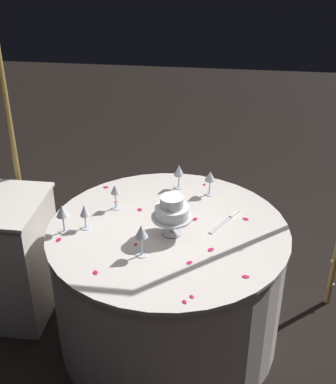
# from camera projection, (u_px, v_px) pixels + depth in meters

# --- Properties ---
(ground_plane) EXTENTS (12.00, 12.00, 0.00)m
(ground_plane) POSITION_uv_depth(u_px,v_px,m) (168.00, 333.00, 3.17)
(ground_plane) COLOR black
(decorative_arch) EXTENTS (2.09, 0.06, 2.17)m
(decorative_arch) POSITION_uv_depth(u_px,v_px,m) (178.00, 91.00, 2.84)
(decorative_arch) COLOR olive
(decorative_arch) RESTS_ON ground
(main_table) EXTENTS (1.34, 1.34, 0.77)m
(main_table) POSITION_uv_depth(u_px,v_px,m) (168.00, 284.00, 2.98)
(main_table) COLOR silver
(main_table) RESTS_ON ground
(side_table) EXTENTS (0.55, 0.55, 0.81)m
(side_table) POSITION_uv_depth(u_px,v_px,m) (5.00, 258.00, 3.17)
(side_table) COLOR silver
(side_table) RESTS_ON ground
(tiered_cake) EXTENTS (0.22, 0.22, 0.23)m
(tiered_cake) POSITION_uv_depth(u_px,v_px,m) (172.00, 211.00, 2.68)
(tiered_cake) COLOR silver
(tiered_cake) RESTS_ON main_table
(wine_glass_0) EXTENTS (0.06, 0.06, 0.16)m
(wine_glass_0) POSITION_uv_depth(u_px,v_px,m) (210.00, 177.00, 3.07)
(wine_glass_0) COLOR silver
(wine_glass_0) RESTS_ON main_table
(wine_glass_1) EXTENTS (0.06, 0.06, 0.14)m
(wine_glass_1) POSITION_uv_depth(u_px,v_px,m) (85.00, 212.00, 2.75)
(wine_glass_1) COLOR silver
(wine_glass_1) RESTS_ON main_table
(wine_glass_2) EXTENTS (0.07, 0.07, 0.17)m
(wine_glass_2) POSITION_uv_depth(u_px,v_px,m) (62.00, 212.00, 2.71)
(wine_glass_2) COLOR silver
(wine_glass_2) RESTS_ON main_table
(wine_glass_3) EXTENTS (0.06, 0.06, 0.15)m
(wine_glass_3) POSITION_uv_depth(u_px,v_px,m) (115.00, 191.00, 2.93)
(wine_glass_3) COLOR silver
(wine_glass_3) RESTS_ON main_table
(wine_glass_4) EXTENTS (0.07, 0.07, 0.18)m
(wine_glass_4) POSITION_uv_depth(u_px,v_px,m) (141.00, 233.00, 2.52)
(wine_glass_4) COLOR silver
(wine_glass_4) RESTS_ON main_table
(wine_glass_5) EXTENTS (0.06, 0.06, 0.16)m
(wine_glass_5) POSITION_uv_depth(u_px,v_px,m) (179.00, 171.00, 3.15)
(wine_glass_5) COLOR silver
(wine_glass_5) RESTS_ON main_table
(cake_knife) EXTENTS (0.17, 0.27, 0.01)m
(cake_knife) POSITION_uv_depth(u_px,v_px,m) (227.00, 220.00, 2.86)
(cake_knife) COLOR silver
(cake_knife) RESTS_ON main_table
(rose_petal_0) EXTENTS (0.03, 0.04, 0.00)m
(rose_petal_0) POSITION_uv_depth(u_px,v_px,m) (195.00, 219.00, 2.87)
(rose_petal_0) COLOR #C61951
(rose_petal_0) RESTS_ON main_table
(rose_petal_1) EXTENTS (0.02, 0.03, 0.00)m
(rose_petal_1) POSITION_uv_depth(u_px,v_px,m) (136.00, 244.00, 2.66)
(rose_petal_1) COLOR #C61951
(rose_petal_1) RESTS_ON main_table
(rose_petal_2) EXTENTS (0.03, 0.04, 0.00)m
(rose_petal_2) POSITION_uv_depth(u_px,v_px,m) (59.00, 240.00, 2.70)
(rose_petal_2) COLOR #C61951
(rose_petal_2) RESTS_ON main_table
(rose_petal_3) EXTENTS (0.04, 0.04, 0.00)m
(rose_petal_3) POSITION_uv_depth(u_px,v_px,m) (167.00, 220.00, 2.87)
(rose_petal_3) COLOR #C61951
(rose_petal_3) RESTS_ON main_table
(rose_petal_4) EXTENTS (0.03, 0.03, 0.00)m
(rose_petal_4) POSITION_uv_depth(u_px,v_px,m) (192.00, 297.00, 2.30)
(rose_petal_4) COLOR #C61951
(rose_petal_4) RESTS_ON main_table
(rose_petal_5) EXTENTS (0.04, 0.04, 0.00)m
(rose_petal_5) POSITION_uv_depth(u_px,v_px,m) (95.00, 273.00, 2.45)
(rose_petal_5) COLOR #C61951
(rose_petal_5) RESTS_ON main_table
(rose_petal_6) EXTENTS (0.05, 0.05, 0.00)m
(rose_petal_6) POSITION_uv_depth(u_px,v_px,m) (211.00, 250.00, 2.62)
(rose_petal_6) COLOR #C61951
(rose_petal_6) RESTS_ON main_table
(rose_petal_7) EXTENTS (0.04, 0.03, 0.00)m
(rose_petal_7) POSITION_uv_depth(u_px,v_px,m) (106.00, 187.00, 3.20)
(rose_petal_7) COLOR #C61951
(rose_petal_7) RESTS_ON main_table
(rose_petal_8) EXTENTS (0.04, 0.03, 0.00)m
(rose_petal_8) POSITION_uv_depth(u_px,v_px,m) (246.00, 277.00, 2.43)
(rose_petal_8) COLOR #C61951
(rose_petal_8) RESTS_ON main_table
(rose_petal_9) EXTENTS (0.04, 0.04, 0.00)m
(rose_petal_9) POSITION_uv_depth(u_px,v_px,m) (140.00, 210.00, 2.96)
(rose_petal_9) COLOR #C61951
(rose_petal_9) RESTS_ON main_table
(rose_petal_10) EXTENTS (0.04, 0.04, 0.00)m
(rose_petal_10) POSITION_uv_depth(u_px,v_px,m) (189.00, 263.00, 2.52)
(rose_petal_10) COLOR #C61951
(rose_petal_10) RESTS_ON main_table
(rose_petal_11) EXTENTS (0.03, 0.03, 0.00)m
(rose_petal_11) POSITION_uv_depth(u_px,v_px,m) (185.00, 302.00, 2.27)
(rose_petal_11) COLOR #C61951
(rose_petal_11) RESTS_ON main_table
(rose_petal_12) EXTENTS (0.03, 0.03, 0.00)m
(rose_petal_12) POSITION_uv_depth(u_px,v_px,m) (116.00, 202.00, 3.04)
(rose_petal_12) COLOR #C61951
(rose_petal_12) RESTS_ON main_table
(rose_petal_13) EXTENTS (0.02, 0.03, 0.00)m
(rose_petal_13) POSITION_uv_depth(u_px,v_px,m) (180.00, 217.00, 2.90)
(rose_petal_13) COLOR #C61951
(rose_petal_13) RESTS_ON main_table
(rose_petal_14) EXTENTS (0.02, 0.03, 0.00)m
(rose_petal_14) POSITION_uv_depth(u_px,v_px,m) (204.00, 184.00, 3.23)
(rose_petal_14) COLOR #C61951
(rose_petal_14) RESTS_ON main_table
(rose_petal_15) EXTENTS (0.04, 0.04, 0.00)m
(rose_petal_15) POSITION_uv_depth(u_px,v_px,m) (246.00, 219.00, 2.88)
(rose_petal_15) COLOR #C61951
(rose_petal_15) RESTS_ON main_table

